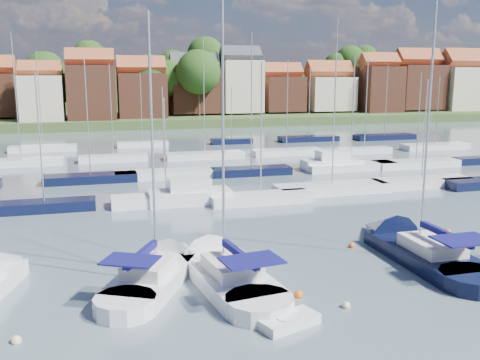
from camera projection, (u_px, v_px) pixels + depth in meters
name	position (u px, v px, depth m)	size (l,w,h in m)	color
ground	(205.00, 164.00, 66.16)	(260.00, 260.00, 0.00)	#485862
sailboat_left	(162.00, 270.00, 29.43)	(7.74, 11.32, 15.23)	silver
sailboat_centre	(217.00, 268.00, 29.75)	(4.98, 12.78, 16.86)	silver
sailboat_navy	(408.00, 246.00, 33.45)	(3.56, 13.30, 18.32)	black
tender	(289.00, 321.00, 23.59)	(3.00, 2.11, 0.59)	silver
buoy_a	(16.00, 343.00, 22.17)	(0.44, 0.44, 0.44)	beige
buoy_b	(266.00, 332.00, 23.06)	(0.45, 0.45, 0.45)	beige
buoy_c	(298.00, 297.00, 26.73)	(0.48, 0.48, 0.48)	#D85914
buoy_d	(346.00, 308.00, 25.51)	(0.41, 0.41, 0.41)	beige
buoy_e	(352.00, 248.00, 34.29)	(0.42, 0.42, 0.42)	#D85914
buoy_g	(447.00, 234.00, 37.20)	(0.54, 0.54, 0.54)	#D85914
marina_field	(229.00, 166.00, 61.97)	(79.62, 41.41, 15.93)	silver
far_shore_town	(148.00, 96.00, 153.56)	(212.46, 90.00, 22.27)	#374C26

